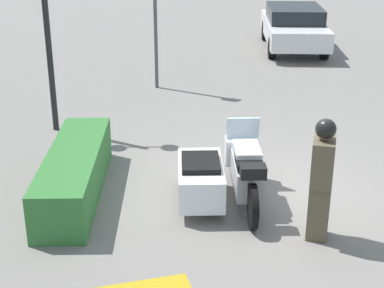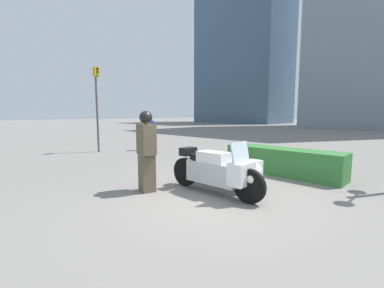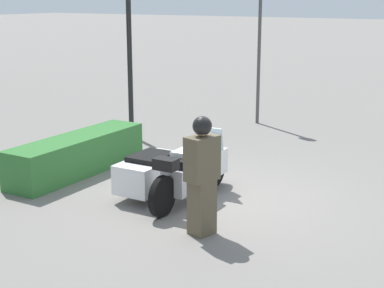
{
  "view_description": "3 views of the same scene",
  "coord_description": "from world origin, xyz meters",
  "px_view_note": "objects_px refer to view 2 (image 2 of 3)",
  "views": [
    {
      "loc": [
        -8.6,
        1.31,
        4.32
      ],
      "look_at": [
        -0.17,
        1.16,
        0.92
      ],
      "focal_mm": 55.0,
      "sensor_mm": 36.0,
      "label": 1
    },
    {
      "loc": [
        3.13,
        -3.81,
        1.69
      ],
      "look_at": [
        -1.38,
        0.8,
        0.94
      ],
      "focal_mm": 24.0,
      "sensor_mm": 36.0,
      "label": 2
    },
    {
      "loc": [
        -8.4,
        -4.57,
        3.4
      ],
      "look_at": [
        0.15,
        0.53,
        0.87
      ],
      "focal_mm": 55.0,
      "sensor_mm": 36.0,
      "label": 3
    }
  ],
  "objects_px": {
    "officer_rider": "(146,149)",
    "hedge_bush_curbside": "(282,161)",
    "pedestrian_bystander": "(149,133)",
    "traffic_light_far": "(97,98)",
    "police_motorcycle": "(226,169)"
  },
  "relations": [
    {
      "from": "police_motorcycle",
      "to": "traffic_light_far",
      "type": "xyz_separation_m",
      "value": [
        -7.57,
        0.69,
        1.94
      ]
    },
    {
      "from": "police_motorcycle",
      "to": "traffic_light_far",
      "type": "distance_m",
      "value": 7.85
    },
    {
      "from": "officer_rider",
      "to": "traffic_light_far",
      "type": "relative_size",
      "value": 0.48
    },
    {
      "from": "pedestrian_bystander",
      "to": "officer_rider",
      "type": "bearing_deg",
      "value": 170.09
    },
    {
      "from": "officer_rider",
      "to": "traffic_light_far",
      "type": "xyz_separation_m",
      "value": [
        -6.39,
        1.98,
        1.48
      ]
    },
    {
      "from": "traffic_light_far",
      "to": "hedge_bush_curbside",
      "type": "bearing_deg",
      "value": -2.57
    },
    {
      "from": "officer_rider",
      "to": "pedestrian_bystander",
      "type": "bearing_deg",
      "value": 68.47
    },
    {
      "from": "officer_rider",
      "to": "hedge_bush_curbside",
      "type": "relative_size",
      "value": 0.55
    },
    {
      "from": "officer_rider",
      "to": "hedge_bush_curbside",
      "type": "bearing_deg",
      "value": -6.16
    },
    {
      "from": "police_motorcycle",
      "to": "pedestrian_bystander",
      "type": "bearing_deg",
      "value": 157.37
    },
    {
      "from": "police_motorcycle",
      "to": "officer_rider",
      "type": "xyz_separation_m",
      "value": [
        -1.18,
        -1.29,
        0.46
      ]
    },
    {
      "from": "hedge_bush_curbside",
      "to": "pedestrian_bystander",
      "type": "distance_m",
      "value": 6.68
    },
    {
      "from": "hedge_bush_curbside",
      "to": "traffic_light_far",
      "type": "height_order",
      "value": "traffic_light_far"
    },
    {
      "from": "pedestrian_bystander",
      "to": "traffic_light_far",
      "type": "bearing_deg",
      "value": 85.93
    },
    {
      "from": "officer_rider",
      "to": "pedestrian_bystander",
      "type": "xyz_separation_m",
      "value": [
        -5.26,
        3.9,
        -0.13
      ]
    }
  ]
}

